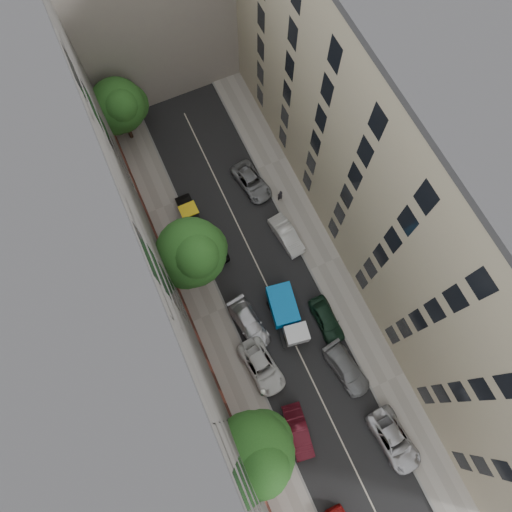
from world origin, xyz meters
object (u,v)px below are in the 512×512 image
car_right_4 (252,182)px  tree_mid (193,254)px  car_left_1 (298,431)px  car_right_0 (394,440)px  tree_near (255,455)px  car_left_5 (190,215)px  car_right_2 (327,320)px  lamp_post (263,393)px  pedestrian (280,195)px  tarp_truck (286,314)px  car_right_3 (287,235)px  car_right_1 (346,369)px  tree_far (120,107)px  car_left_2 (262,366)px  car_left_3 (249,323)px

car_right_4 → tree_mid: size_ratio=0.49×
car_left_1 → tree_mid: tree_mid is taller
car_left_1 → car_right_0: car_right_0 is taller
car_right_4 → tree_near: (-9.10, -20.83, 6.38)m
car_left_5 → car_right_2: size_ratio=0.94×
lamp_post → pedestrian: (8.74, 15.05, -2.88)m
tarp_truck → car_right_0: 12.59m
car_right_3 → tree_near: tree_near is taller
car_right_1 → car_left_1: bearing=-163.8°
tree_far → pedestrian: size_ratio=4.64×
tree_near → tree_mid: (1.49, 14.29, -0.56)m
lamp_post → pedestrian: lamp_post is taller
car_left_1 → car_right_1: bearing=33.2°
car_left_2 → car_right_0: size_ratio=0.96×
car_left_3 → car_right_0: 14.31m
car_left_1 → car_right_3: (6.24, 15.00, -0.00)m
car_left_1 → pedestrian: (7.34, 18.66, 0.22)m
car_right_1 → car_right_3: size_ratio=1.13×
car_right_4 → car_left_5: bearing=177.3°
car_left_5 → pedestrian: 8.33m
tree_mid → lamp_post: (0.62, -10.97, -2.66)m
car_left_3 → car_right_3: size_ratio=1.12×
car_right_4 → pedestrian: (1.74, -2.46, 0.28)m
car_left_5 → car_right_2: car_right_2 is taller
car_right_0 → pedestrian: bearing=83.4°
tarp_truck → car_left_2: 4.66m
car_left_5 → car_left_3: bearing=-86.6°
tarp_truck → car_right_1: bearing=-57.3°
car_right_0 → car_right_1: (-0.80, 6.20, -0.02)m
tree_mid → car_right_1: bearing=-57.6°
car_left_2 → car_left_3: car_left_3 is taller
car_left_5 → car_right_1: size_ratio=0.84×
car_left_5 → car_left_2: bearing=-89.5°
tree_near → tree_far: (0.75, 30.31, -2.30)m
car_left_2 → car_left_5: car_left_2 is taller
car_right_1 → tree_mid: (-7.62, 11.98, 5.77)m
tarp_truck → car_left_5: size_ratio=1.33×
car_right_0 → tree_mid: 20.85m
car_right_1 → tree_mid: 15.33m
car_left_1 → car_left_3: 9.20m
pedestrian → car_right_1: bearing=76.9°
car_right_4 → tree_near: size_ratio=0.45×
car_left_5 → tree_near: tree_near is taller
car_right_4 → tree_far: 13.28m
tree_far → lamp_post: size_ratio=1.22×
car_left_2 → car_right_4: bearing=62.6°
tarp_truck → car_right_2: bearing=-21.2°
car_right_3 → tree_mid: bearing=175.8°
car_right_2 → tree_far: bearing=110.6°
car_right_3 → tree_mid: 10.09m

